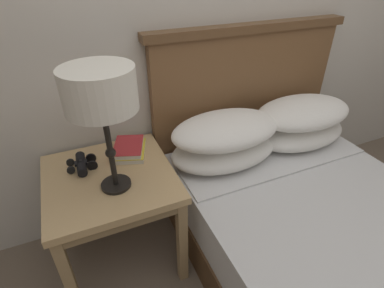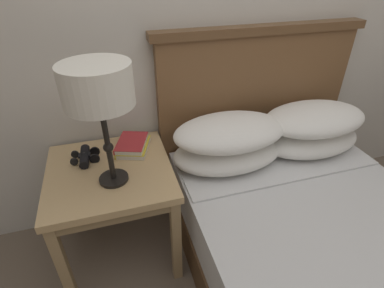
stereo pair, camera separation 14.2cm
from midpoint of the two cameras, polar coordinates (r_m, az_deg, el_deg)
The scene contains 6 objects.
nightstand at distance 1.50m, azimuth -17.77°, elevation -8.07°, with size 0.58×0.58×0.57m.
bed at distance 1.59m, azimuth 21.04°, elevation -15.76°, with size 1.22×1.85×1.12m.
table_lamp at distance 1.17m, azimuth -20.54°, elevation 9.02°, with size 0.27×0.27×0.53m.
book_on_nightstand at distance 1.57m, azimuth -14.27°, elevation -1.39°, with size 0.20×0.24×0.03m.
book_stacked_on_top at distance 1.55m, azimuth -14.67°, elevation -0.62°, with size 0.20×0.23×0.03m.
binoculars_pair at distance 1.53m, azimuth -22.81°, elevation -3.60°, with size 0.14×0.16×0.05m.
Camera 1 is at (-0.75, -0.41, 1.43)m, focal length 28.00 mm.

